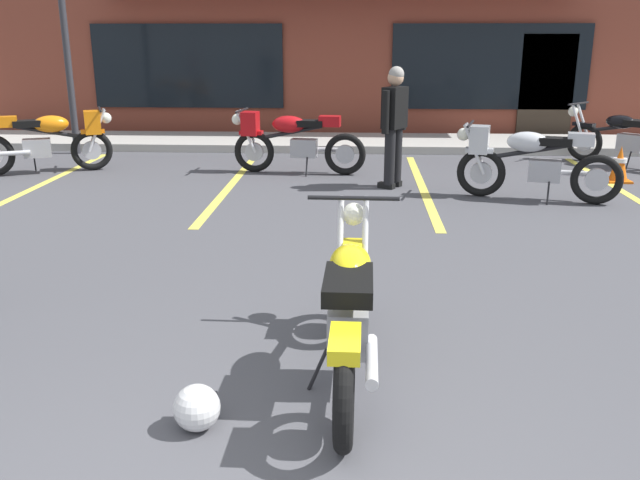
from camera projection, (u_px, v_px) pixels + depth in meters
ground_plane at (305, 282)px, 5.96m from camera, size 80.00×80.00×0.00m
sidewalk_kerb at (335, 142)px, 13.19m from camera, size 22.00×1.80×0.14m
brick_storefront_building at (341, 41)px, 16.25m from camera, size 15.61×5.93×3.84m
painted_stall_lines at (326, 185)px, 9.77m from camera, size 13.87×4.80×0.01m
motorcycle_foreground_classic at (349, 310)px, 4.17m from camera, size 0.66×2.11×0.98m
motorcycle_red_sportbike at (292, 139)px, 10.49m from camera, size 2.11×0.69×0.98m
motorcycle_black_cruiser at (626, 138)px, 11.05m from camera, size 1.65×1.65×0.98m
motorcycle_silver_naked at (530, 160)px, 8.79m from camera, size 2.07×0.88×0.98m
motorcycle_green_cafe_racer at (50, 139)px, 10.52m from camera, size 1.99×1.11×0.98m
person_in_black_shirt at (394, 120)px, 9.37m from camera, size 0.41×0.56×1.68m
helmet_on_pavement at (197, 408)px, 3.71m from camera, size 0.26×0.26×0.26m
traffic_cone at (620, 164)px, 9.94m from camera, size 0.34×0.34×0.53m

